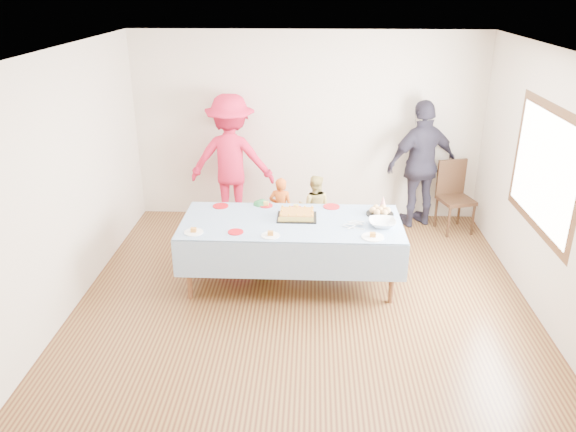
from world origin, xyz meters
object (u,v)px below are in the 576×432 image
Objects in this scene: party_table at (291,226)px; adult_left at (231,160)px; dining_chair at (454,192)px; birthday_cake at (297,215)px.

party_table is 1.33× the size of adult_left.
party_table is 2.03m from adult_left.
party_table is 2.78m from dining_chair.
dining_chair is 0.53× the size of adult_left.
dining_chair is at bearing -179.62° from adult_left.
dining_chair is (2.23, 1.65, -0.17)m from party_table.
dining_chair is (2.17, 1.55, -0.26)m from birthday_cake.
birthday_cake reaches higher than party_table.
birthday_cake is 2.68m from dining_chair.
birthday_cake is (0.06, 0.10, 0.09)m from party_table.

